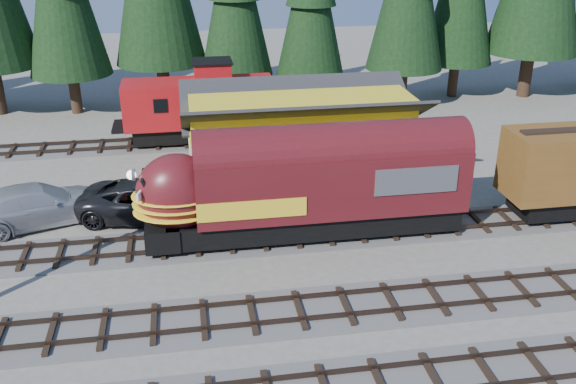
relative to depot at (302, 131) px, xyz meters
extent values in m
plane|color=#6B665B|center=(0.00, -10.50, -2.96)|extent=(120.00, 120.00, 0.00)
cube|color=#4C4947|center=(10.00, -6.50, -2.92)|extent=(68.00, 3.20, 0.08)
cube|color=#38281E|center=(10.00, -7.22, -2.71)|extent=(68.00, 0.08, 0.16)
cube|color=#38281E|center=(10.00, -5.78, -2.71)|extent=(68.00, 0.08, 0.16)
cube|color=#4C4947|center=(-10.00, 7.50, -2.92)|extent=(32.00, 3.20, 0.08)
cube|color=#38281E|center=(-10.00, 6.78, -2.71)|extent=(32.00, 0.08, 0.16)
cube|color=#38281E|center=(-10.00, 8.22, -2.71)|extent=(32.00, 0.08, 0.16)
cube|color=gold|center=(0.00, 0.00, -1.26)|extent=(12.00, 6.00, 3.40)
cube|color=yellow|center=(0.00, 0.00, 1.16)|extent=(11.88, 3.30, 1.44)
cube|color=white|center=(-6.04, -1.00, -0.76)|extent=(0.06, 2.40, 0.60)
cube|color=black|center=(-0.61, -6.50, -2.12)|extent=(13.41, 2.40, 1.03)
cube|color=#521217|center=(0.15, -6.50, -0.19)|extent=(12.23, 2.82, 2.82)
ellipsoid|color=#521217|center=(-6.72, -6.50, -0.28)|extent=(3.58, 2.77, 3.48)
cube|color=#38383A|center=(3.63, -6.50, 0.14)|extent=(3.76, 2.88, 1.22)
sphere|color=white|center=(-8.59, -6.50, 0.66)|extent=(0.41, 0.41, 0.41)
cube|color=black|center=(-5.23, 7.50, -2.16)|extent=(8.51, 2.19, 0.95)
cube|color=#AA1216|center=(-5.23, 7.50, -0.27)|extent=(9.45, 2.74, 2.84)
cube|color=#AA1216|center=(-4.28, 7.50, 1.71)|extent=(2.27, 2.08, 1.13)
imported|color=black|center=(-8.16, -3.35, -2.02)|extent=(7.30, 4.56, 1.88)
imported|color=#AAACB2|center=(-13.47, -2.99, -1.98)|extent=(7.28, 4.86, 1.96)
camera|label=1|loc=(-6.17, -32.42, 11.03)|focal=40.00mm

